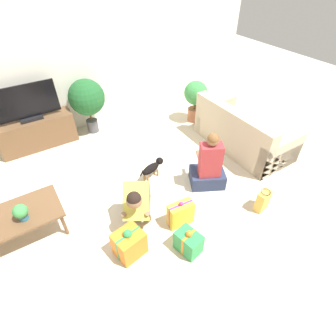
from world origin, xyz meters
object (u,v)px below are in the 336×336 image
coffee_table (14,219)px  gift_box_b (129,243)px  dog (153,167)px  sofa_right (242,133)px  gift_bag_a (263,201)px  person_kneeling (138,201)px  potted_plant_back_right (87,98)px  tv (26,105)px  potted_plant_corner_right (196,97)px  person_sitting (209,167)px  gift_box_c (181,214)px  tv_console (37,133)px  gift_box_a (188,242)px  tabletop_plant (21,212)px

coffee_table → gift_box_b: size_ratio=2.54×
dog → sofa_right: bearing=-109.5°
gift_bag_a → person_kneeling: bearing=152.7°
potted_plant_back_right → dog: size_ratio=2.14×
tv → gift_box_b: 3.04m
tv → potted_plant_corner_right: size_ratio=1.22×
person_sitting → gift_box_c: bearing=54.7°
potted_plant_corner_right → potted_plant_back_right: bearing=159.3°
tv_console → gift_box_a: (1.03, -3.30, -0.13)m
potted_plant_corner_right → tabletop_plant: bearing=-159.7°
potted_plant_back_right → dog: potted_plant_back_right is taller
person_sitting → gift_box_a: bearing=67.8°
tabletop_plant → potted_plant_corner_right: bearing=20.3°
sofa_right → gift_bag_a: bearing=146.9°
gift_box_b → gift_bag_a: 1.93m
dog → tv_console: bearing=20.3°
potted_plant_back_right → gift_box_a: 3.30m
gift_box_a → tabletop_plant: 2.01m
tv_console → gift_box_b: size_ratio=3.06×
person_kneeling → sofa_right: bearing=42.5°
gift_box_b → gift_box_c: (0.78, 0.04, -0.00)m
tv_console → sofa_right: bearing=-33.0°
gift_box_a → person_sitting: bearing=40.1°
potted_plant_back_right → person_sitting: potted_plant_back_right is taller
coffee_table → dog: (2.00, 0.10, -0.18)m
person_sitting → gift_box_c: 0.90m
coffee_table → gift_box_c: coffee_table is taller
gift_box_a → sofa_right: bearing=30.9°
gift_box_b → tv_console: bearing=97.9°
tv_console → gift_box_a: tv_console is taller
potted_plant_corner_right → tabletop_plant: potted_plant_corner_right is taller
person_kneeling → dog: (0.59, 0.63, -0.14)m
gift_box_c → gift_bag_a: 1.19m
tv_console → potted_plant_corner_right: potted_plant_corner_right is taller
person_sitting → gift_box_a: person_sitting is taller
tv_console → gift_box_a: 3.46m
person_sitting → potted_plant_back_right: bearing=-40.9°
gift_box_b → tabletop_plant: bearing=138.9°
gift_box_b → tabletop_plant: (-0.95, 0.83, 0.35)m
person_kneeling → dog: bearing=77.9°
coffee_table → tv_console: (0.66, 2.00, -0.09)m
gift_box_a → tv_console: bearing=107.3°
coffee_table → tabletop_plant: 0.23m
coffee_table → sofa_right: bearing=-0.6°
potted_plant_back_right → gift_box_a: (0.02, -3.25, -0.56)m
person_kneeling → dog: 0.87m
person_sitting → gift_box_b: size_ratio=2.25×
tv_console → person_sitting: person_sitting is taller
potted_plant_back_right → person_kneeling: 2.52m
dog → gift_box_c: 1.02m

